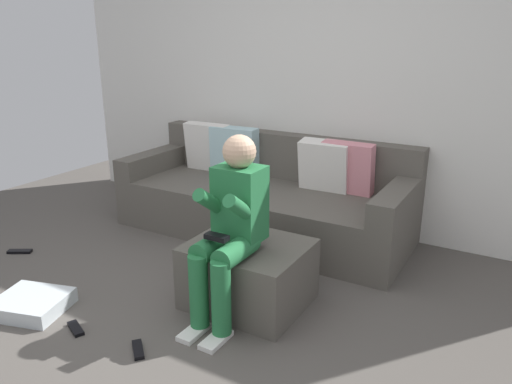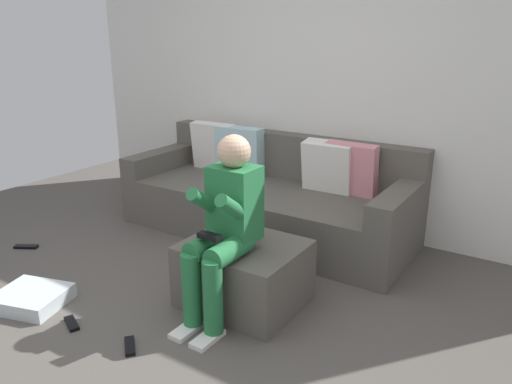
# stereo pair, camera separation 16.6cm
# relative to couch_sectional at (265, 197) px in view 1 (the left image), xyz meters

# --- Properties ---
(ground_plane) EXTENTS (6.65, 6.65, 0.00)m
(ground_plane) POSITION_rel_couch_sectional_xyz_m (0.23, -1.83, -0.31)
(ground_plane) COLOR #544F49
(wall_back) EXTENTS (5.12, 0.10, 2.51)m
(wall_back) POSITION_rel_couch_sectional_xyz_m (0.23, 0.46, 0.95)
(wall_back) COLOR silver
(wall_back) RESTS_ON ground_plane
(couch_sectional) EXTENTS (2.50, 0.95, 0.87)m
(couch_sectional) POSITION_rel_couch_sectional_xyz_m (0.00, 0.00, 0.00)
(couch_sectional) COLOR #59544C
(couch_sectional) RESTS_ON ground_plane
(ottoman) EXTENTS (0.72, 0.61, 0.41)m
(ottoman) POSITION_rel_couch_sectional_xyz_m (0.50, -1.13, -0.10)
(ottoman) COLOR #59544C
(ottoman) RESTS_ON ground_plane
(person_seated) EXTENTS (0.29, 0.61, 1.12)m
(person_seated) POSITION_rel_couch_sectional_xyz_m (0.49, -1.31, 0.30)
(person_seated) COLOR #26723F
(person_seated) RESTS_ON ground_plane
(storage_bin) EXTENTS (0.50, 0.47, 0.10)m
(storage_bin) POSITION_rel_couch_sectional_xyz_m (-0.62, -1.90, -0.26)
(storage_bin) COLOR silver
(storage_bin) RESTS_ON ground_plane
(remote_near_ottoman) EXTENTS (0.16, 0.15, 0.02)m
(remote_near_ottoman) POSITION_rel_couch_sectional_xyz_m (0.25, -1.88, -0.30)
(remote_near_ottoman) COLOR black
(remote_near_ottoman) RESTS_ON ground_plane
(remote_by_storage_bin) EXTENTS (0.17, 0.12, 0.02)m
(remote_by_storage_bin) POSITION_rel_couch_sectional_xyz_m (-0.21, -1.91, -0.30)
(remote_by_storage_bin) COLOR black
(remote_by_storage_bin) RESTS_ON ground_plane
(remote_under_side_table) EXTENTS (0.19, 0.14, 0.02)m
(remote_under_side_table) POSITION_rel_couch_sectional_xyz_m (-1.46, -1.40, -0.30)
(remote_under_side_table) COLOR black
(remote_under_side_table) RESTS_ON ground_plane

